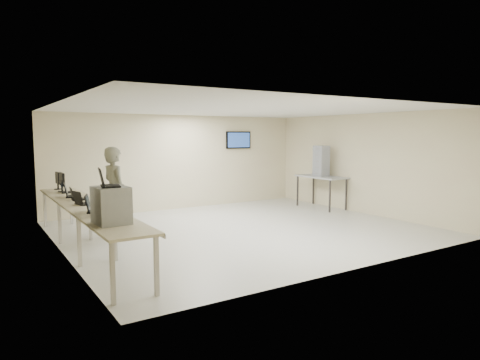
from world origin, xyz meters
TOP-DOWN VIEW (x-y plane):
  - room at (0.03, 0.06)m, footprint 8.01×7.01m
  - workbench at (-3.59, 0.00)m, footprint 0.76×6.00m
  - equipment_box at (-3.65, -1.98)m, footprint 0.49×0.55m
  - laptop_on_box at (-3.71, -1.98)m, footprint 0.36×0.40m
  - laptop_0 at (-3.59, -1.27)m, footprint 0.38×0.43m
  - laptop_1 at (-3.65, -0.86)m, footprint 0.43×0.46m
  - laptop_2 at (-3.64, 0.04)m, footprint 0.35×0.39m
  - laptop_3 at (-3.61, 0.74)m, footprint 0.30×0.36m
  - laptop_4 at (-3.62, 1.22)m, footprint 0.40×0.45m
  - laptop_5 at (-3.59, 2.00)m, footprint 0.31×0.36m
  - monitor_near at (-3.60, 2.21)m, footprint 0.20×0.45m
  - monitor_far at (-3.60, 2.75)m, footprint 0.19×0.42m
  - soldier at (-2.78, 0.84)m, footprint 0.58×0.78m
  - side_table at (3.60, 1.26)m, footprint 0.76×1.62m
  - storage_bins at (3.58, 1.26)m, footprint 0.35×0.39m

SIDE VIEW (x-z plane):
  - workbench at x=-3.59m, z-range 0.38..1.28m
  - side_table at x=3.60m, z-range 0.42..1.39m
  - laptop_5 at x=-3.59m, z-range 0.84..1.09m
  - laptop_3 at x=-3.61m, z-range 0.84..1.10m
  - laptop_2 at x=-3.64m, z-range 0.84..1.10m
  - laptop_1 at x=-3.65m, z-range 0.83..1.13m
  - laptop_0 at x=-3.59m, z-range 0.83..1.13m
  - laptop_4 at x=-3.62m, z-range 0.82..1.13m
  - soldier at x=-2.78m, z-range 0.00..1.96m
  - monitor_far at x=-3.60m, z-range 0.94..1.36m
  - monitor_near at x=-3.60m, z-range 0.95..1.39m
  - equipment_box at x=-3.65m, z-range 0.90..1.45m
  - room at x=0.03m, z-range 0.01..2.82m
  - storage_bins at x=3.58m, z-range 0.97..1.89m
  - laptop_on_box at x=-3.71m, z-range 1.38..1.66m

